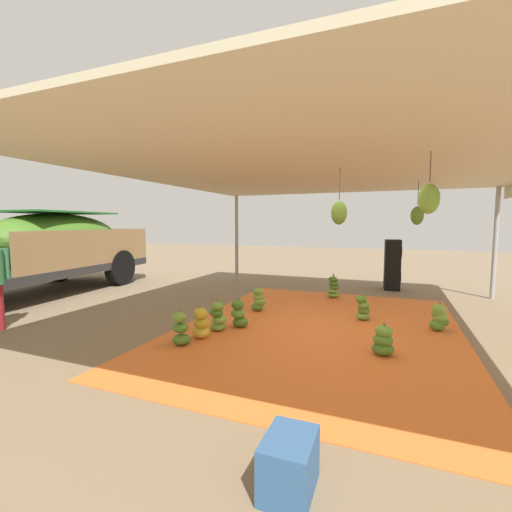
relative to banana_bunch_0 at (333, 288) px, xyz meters
name	(u,v)px	position (x,y,z in m)	size (l,w,h in m)	color
ground_plane	(170,311)	(-2.50, 2.83, -0.24)	(40.00, 40.00, 0.00)	#7F6B51
tarp_orange	(319,328)	(-2.50, -0.17, -0.24)	(6.00, 4.40, 0.01)	orange
tent_canopy	(328,172)	(-2.50, -0.28, 2.33)	(8.00, 7.00, 2.66)	#9EA0A5
banana_bunch_0	(333,288)	(0.00, 0.00, 0.00)	(0.34, 0.35, 0.56)	#6B9E38
banana_bunch_1	(201,324)	(-3.71, 1.38, -0.01)	(0.36, 0.35, 0.51)	gold
banana_bunch_2	(383,341)	(-3.36, -1.20, -0.05)	(0.40, 0.40, 0.43)	#477523
banana_bunch_3	(181,329)	(-4.05, 1.52, -0.01)	(0.36, 0.36, 0.53)	#477523
banana_bunch_4	(258,300)	(-1.84, 1.18, -0.01)	(0.35, 0.39, 0.52)	#518428
banana_bunch_5	(363,308)	(-1.74, -0.81, -0.02)	(0.31, 0.30, 0.50)	#6B9E38
banana_bunch_6	(218,317)	(-3.29, 1.32, -0.01)	(0.35, 0.37, 0.53)	#75A83D
banana_bunch_7	(239,314)	(-2.97, 1.09, -0.02)	(0.37, 0.39, 0.50)	#477523
banana_bunch_8	(439,318)	(-1.93, -2.02, -0.02)	(0.35, 0.36, 0.47)	#518428
cargo_truck_main	(1,245)	(-3.17, 6.83, 1.03)	(7.29, 3.15, 2.40)	#2D2D2D
speaker_stack	(392,265)	(1.63, -1.28, 0.42)	(0.51, 0.44, 1.33)	black
crate_0	(289,464)	(-6.09, -0.71, -0.06)	(0.43, 0.32, 0.37)	#335B8E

